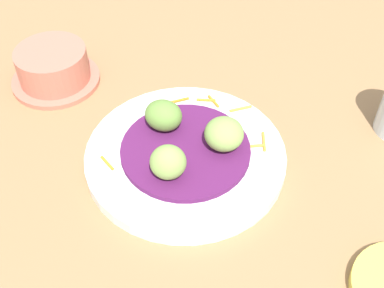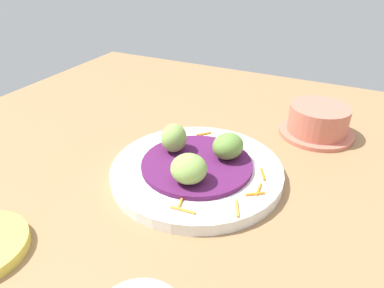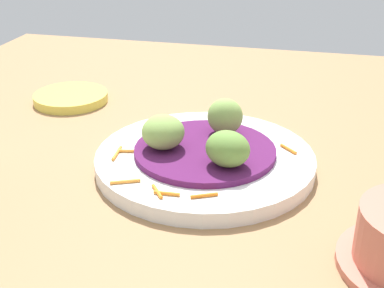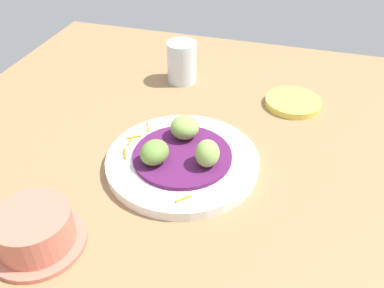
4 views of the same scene
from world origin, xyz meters
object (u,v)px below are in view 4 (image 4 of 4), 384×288
Objects in this scene: guac_scoop_left at (185,127)px; side_plate_small at (293,102)px; guac_scoop_center at (155,152)px; guac_scoop_right at (207,153)px; water_glass at (182,62)px; terracotta_bowl at (35,230)px; main_plate at (182,161)px.

side_plate_small is at bearing -130.41° from guac_scoop_left.
guac_scoop_right is at bearing -167.64° from guac_scoop_center.
water_glass is at bearing -80.26° from guac_scoop_center.
guac_scoop_center is (2.69, 8.44, -0.01)cm from guac_scoop_left.
side_plate_small is at bearing -113.52° from guac_scoop_right.
guac_scoop_left and guac_scoop_center have the same top height.
guac_scoop_center is 22.29cm from terracotta_bowl.
guac_scoop_left is 28.10cm from side_plate_small.
guac_scoop_center is 36.37cm from side_plate_small.
guac_scoop_right is (-5.97, 6.55, 0.28)cm from guac_scoop_left.
side_plate_small is 27.04cm from water_glass.
main_plate is 6.36cm from guac_scoop_center.
water_glass is (14.39, -31.54, -0.22)cm from guac_scoop_right.
water_glass reaches higher than guac_scoop_center.
water_glass is (26.46, -3.81, 4.07)cm from side_plate_small.
guac_scoop_right is 34.67cm from water_glass.
guac_scoop_center is at bearing 72.36° from guac_scoop_left.
guac_scoop_right is at bearing 162.36° from main_plate.
guac_scoop_left is 8.86cm from guac_scoop_center.
main_plate is at bearing -137.64° from guac_scoop_center.
water_glass reaches higher than main_plate.
guac_scoop_left is 1.01× the size of guac_scoop_center.
guac_scoop_left is (1.09, -5.00, 3.80)cm from main_plate.
water_glass reaches higher than terracotta_bowl.
guac_scoop_center is 0.38× the size of terracotta_bowl.
terracotta_bowl is at bearing 84.28° from water_glass.
guac_scoop_right is at bearing 66.48° from side_plate_small.
terracotta_bowl is (14.80, 22.73, 1.87)cm from main_plate.
guac_scoop_right is 0.50× the size of water_glass.
side_plate_small is at bearing -122.98° from terracotta_bowl.
guac_scoop_right is at bearing 114.53° from water_glass.
guac_scoop_center reaches higher than main_plate.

